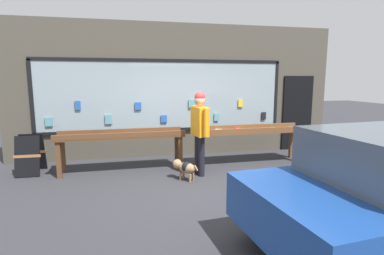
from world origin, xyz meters
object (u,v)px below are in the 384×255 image
small_dog (185,167)px  sandwich_board_sign (30,154)px  display_table_left (122,139)px  display_table_right (250,133)px  person_browsing (200,126)px

small_dog → sandwich_board_sign: 3.34m
display_table_left → display_table_right: (3.00, 0.00, 0.00)m
display_table_right → small_dog: bearing=-152.9°
display_table_left → sandwich_board_sign: 1.95m
small_dog → sandwich_board_sign: bearing=26.8°
person_browsing → small_dog: bearing=116.1°
display_table_right → person_browsing: person_browsing is taller
display_table_left → small_dog: 1.59m
person_browsing → display_table_right: bearing=-75.5°
display_table_right → small_dog: (-1.77, -0.90, -0.46)m
small_dog → sandwich_board_sign: (-3.14, 1.15, 0.16)m
display_table_left → small_dog: display_table_left is taller
display_table_right → person_browsing: 1.57m
person_browsing → sandwich_board_sign: person_browsing is taller
display_table_right → sandwich_board_sign: size_ratio=3.24×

